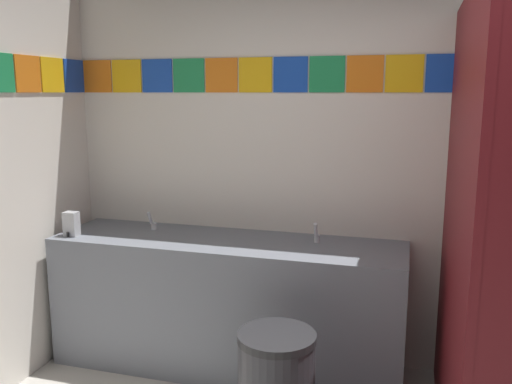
# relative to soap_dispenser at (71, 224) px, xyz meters

# --- Properties ---
(wall_back) EXTENTS (4.21, 0.09, 2.88)m
(wall_back) POSITION_rel_soap_dispenser_xyz_m (1.93, 0.53, 0.50)
(wall_back) COLOR silver
(wall_back) RESTS_ON ground_plane
(vanity_counter) EXTENTS (2.26, 0.61, 0.86)m
(vanity_counter) POSITION_rel_soap_dispenser_xyz_m (1.01, 0.18, -0.50)
(vanity_counter) COLOR slate
(vanity_counter) RESTS_ON ground_plane
(faucet_left) EXTENTS (0.04, 0.10, 0.14)m
(faucet_left) POSITION_rel_soap_dispenser_xyz_m (0.44, 0.27, -0.03)
(faucet_left) COLOR silver
(faucet_left) RESTS_ON vanity_counter
(faucet_right) EXTENTS (0.04, 0.10, 0.14)m
(faucet_right) POSITION_rel_soap_dispenser_xyz_m (1.57, 0.27, -0.03)
(faucet_right) COLOR silver
(faucet_right) RESTS_ON vanity_counter
(soap_dispenser) EXTENTS (0.09, 0.09, 0.16)m
(soap_dispenser) POSITION_rel_soap_dispenser_xyz_m (0.00, 0.00, 0.00)
(soap_dispenser) COLOR #B7BABF
(soap_dispenser) RESTS_ON vanity_counter
(stall_divider) EXTENTS (0.92, 1.54, 2.25)m
(stall_divider) POSITION_rel_soap_dispenser_xyz_m (2.51, -0.55, 0.18)
(stall_divider) COLOR maroon
(stall_divider) RESTS_ON ground_plane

